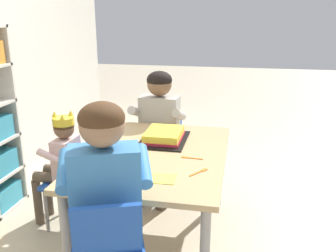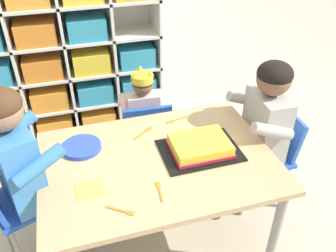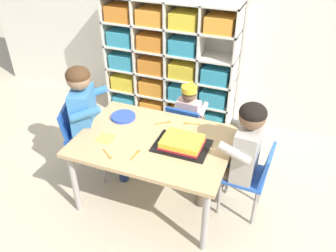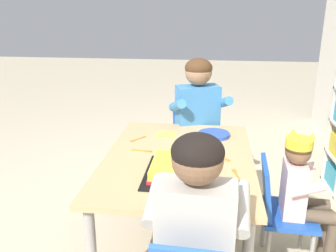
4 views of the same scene
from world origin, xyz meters
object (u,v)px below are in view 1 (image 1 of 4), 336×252
Objects in this scene: activity_table at (156,162)px; classroom_chair_guest_side at (162,144)px; fork_scattered_mid_table at (191,158)px; birthday_cake_on_tray at (164,136)px; adult_helper_seated at (105,186)px; child_with_crown at (61,156)px; fork_at_table_front_edge at (199,172)px; classroom_chair_blue at (77,176)px; fork_by_napkin at (117,138)px; paper_plate_stack at (104,172)px; fork_near_cake_tray at (117,150)px; guest_at_table_side at (158,122)px; classroom_chair_adult_side at (108,243)px.

activity_table is 0.77m from classroom_chair_guest_side.
classroom_chair_guest_side is 4.97× the size of fork_scattered_mid_table.
adult_helper_seated is at bearing 173.14° from birthday_cake_on_tray.
fork_at_table_front_edge is at bearing 75.06° from child_with_crown.
classroom_chair_guest_side reaches higher than fork_at_table_front_edge.
classroom_chair_guest_side is (0.74, 0.13, -0.16)m from activity_table.
fork_scattered_mid_table is (-0.12, -0.78, 0.24)m from classroom_chair_blue.
classroom_chair_guest_side is 4.57× the size of fork_by_napkin.
paper_plate_stack is 0.35m from fork_near_cake_tray.
classroom_chair_blue reaches higher than fork_near_cake_tray.
child_with_crown reaches higher than birthday_cake_on_tray.
birthday_cake_on_tray is 0.62m from paper_plate_stack.
fork_near_cake_tray is (-0.08, -0.32, 0.24)m from classroom_chair_blue.
guest_at_table_side is at bearing -34.28° from fork_by_napkin.
fork_by_napkin is (0.12, -0.25, 0.24)m from classroom_chair_blue.
fork_by_napkin is at bearing 161.23° from fork_near_cake_tray.
classroom_chair_adult_side is 0.65× the size of adult_helper_seated.
adult_helper_seated is 8.61× the size of fork_near_cake_tray.
classroom_chair_adult_side reaches higher than activity_table.
activity_table is at bearing -93.81° from fork_at_table_front_edge.
adult_helper_seated is 2.62× the size of birthday_cake_on_tray.
activity_table is at bearing -119.87° from adult_helper_seated.
fork_near_cake_tray is 0.97× the size of fork_scattered_mid_table.
fork_at_table_front_edge is at bearing -75.81° from paper_plate_stack.
guest_at_table_side is at bearing -107.54° from classroom_chair_adult_side.
adult_helper_seated reaches higher than guest_at_table_side.
adult_helper_seated is 0.83m from birthday_cake_on_tray.
classroom_chair_blue is at bearing -120.17° from classroom_chair_guest_side.
child_with_crown is at bearing -89.70° from classroom_chair_blue.
fork_by_napkin is at bearing 95.72° from birthday_cake_on_tray.
guest_at_table_side reaches higher than fork_scattered_mid_table.
fork_near_cake_tray is (0.69, 0.19, 0.17)m from classroom_chair_adult_side.
guest_at_table_side reaches higher than classroom_chair_blue.
activity_table is 0.68m from child_with_crown.
adult_helper_seated is at bearing -22.46° from fork_near_cake_tray.
adult_helper_seated is (0.10, 0.04, 0.23)m from classroom_chair_adult_side.
child_with_crown is at bearing -126.24° from classroom_chair_guest_side.
classroom_chair_guest_side is 0.59m from birthday_cake_on_tray.
classroom_chair_blue reaches higher than fork_at_table_front_edge.
paper_plate_stack reaches higher than fork_at_table_front_edge.
classroom_chair_guest_side is 5.49× the size of fork_at_table_front_edge.
activity_table is at bearing 86.66° from child_with_crown.
fork_at_table_front_edge is (-0.46, -0.28, -0.03)m from birthday_cake_on_tray.
fork_near_cake_tray is 0.22m from fork_by_napkin.
classroom_chair_guest_side reaches higher than fork_by_napkin.
fork_at_table_front_edge and fork_scattered_mid_table have the same top height.
fork_by_napkin is (-0.03, 0.31, -0.03)m from birthday_cake_on_tray.
fork_at_table_front_edge is at bearing 73.32° from classroom_chair_blue.
classroom_chair_blue is 0.62× the size of guest_at_table_side.
activity_table is 0.24m from birthday_cake_on_tray.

